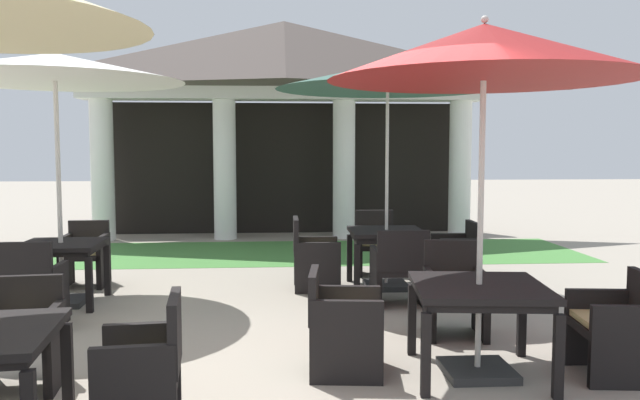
{
  "coord_description": "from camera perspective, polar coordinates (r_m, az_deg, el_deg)",
  "views": [
    {
      "loc": [
        -0.19,
        -4.69,
        1.82
      ],
      "look_at": [
        0.27,
        1.76,
        1.28
      ],
      "focal_mm": 35.55,
      "sensor_mm": 36.0,
      "label": 1
    }
  ],
  "objects": [
    {
      "name": "ground_plane",
      "position": [
        5.04,
        -1.69,
        -16.38
      ],
      "size": [
        60.0,
        60.0,
        0.0
      ],
      "primitive_type": "plane",
      "color": "#9E9384"
    },
    {
      "name": "background_pavilion",
      "position": [
        12.76,
        -3.24,
        11.12
      ],
      "size": [
        8.3,
        2.54,
        4.27
      ],
      "color": "white",
      "rests_on": "ground"
    },
    {
      "name": "lawn_strip",
      "position": [
        10.98,
        -3.02,
        -4.74
      ],
      "size": [
        10.1,
        2.64,
        0.01
      ],
      "primitive_type": "cube",
      "color": "#47843D",
      "rests_on": "ground"
    },
    {
      "name": "patio_table_near_foreground",
      "position": [
        5.23,
        14.11,
        -8.33
      ],
      "size": [
        1.13,
        1.13,
        0.74
      ],
      "rotation": [
        0.0,
        0.0,
        -0.11
      ],
      "color": "black",
      "rests_on": "ground"
    },
    {
      "name": "patio_umbrella_near_foreground",
      "position": [
        5.15,
        14.55,
        12.52
      ],
      "size": [
        2.43,
        2.43,
        2.82
      ],
      "color": "#2D2D2D",
      "rests_on": "ground"
    },
    {
      "name": "patio_chair_near_foreground_east",
      "position": [
        5.62,
        25.18,
        -10.36
      ],
      "size": [
        0.62,
        0.66,
        0.83
      ],
      "rotation": [
        0.0,
        0.0,
        1.46
      ],
      "color": "black",
      "rests_on": "ground"
    },
    {
      "name": "patio_chair_near_foreground_west",
      "position": [
        5.18,
        2.0,
        -11.1
      ],
      "size": [
        0.64,
        0.63,
        0.83
      ],
      "rotation": [
        0.0,
        0.0,
        -1.68
      ],
      "color": "black",
      "rests_on": "ground"
    },
    {
      "name": "patio_chair_near_foreground_north",
      "position": [
        6.33,
        12.02,
        -8.25
      ],
      "size": [
        0.62,
        0.63,
        0.9
      ],
      "rotation": [
        0.0,
        0.0,
        -3.25
      ],
      "color": "black",
      "rests_on": "ground"
    },
    {
      "name": "patio_chair_mid_left_east",
      "position": [
        4.23,
        -15.52,
        -14.81
      ],
      "size": [
        0.55,
        0.59,
        0.9
      ],
      "rotation": [
        0.0,
        0.0,
        -4.61
      ],
      "color": "black",
      "rests_on": "ground"
    },
    {
      "name": "patio_chair_mid_left_north",
      "position": [
        5.37,
        -25.41,
        -11.04
      ],
      "size": [
        0.62,
        0.56,
        0.82
      ],
      "rotation": [
        0.0,
        0.0,
        -3.04
      ],
      "color": "black",
      "rests_on": "ground"
    },
    {
      "name": "patio_table_mid_right",
      "position": [
        8.2,
        5.99,
        -3.39
      ],
      "size": [
        0.94,
        0.94,
        0.76
      ],
      "rotation": [
        0.0,
        0.0,
        -0.01
      ],
      "color": "black",
      "rests_on": "ground"
    },
    {
      "name": "patio_umbrella_mid_right",
      "position": [
        8.17,
        6.12,
        10.87
      ],
      "size": [
        2.85,
        2.85,
        2.94
      ],
      "color": "#2D2D2D",
      "rests_on": "ground"
    },
    {
      "name": "patio_chair_mid_right_south",
      "position": [
        7.33,
        7.17,
        -6.29
      ],
      "size": [
        0.61,
        0.57,
        0.9
      ],
      "rotation": [
        0.0,
        0.0,
        -0.01
      ],
      "color": "black",
      "rests_on": "ground"
    },
    {
      "name": "patio_chair_mid_right_west",
      "position": [
        8.14,
        -0.59,
        -5.12
      ],
      "size": [
        0.59,
        0.59,
        0.92
      ],
      "rotation": [
        0.0,
        0.0,
        -1.58
      ],
      "color": "black",
      "rests_on": "ground"
    },
    {
      "name": "patio_chair_mid_right_east",
      "position": [
        8.44,
        12.26,
        -4.92
      ],
      "size": [
        0.53,
        0.55,
        0.85
      ],
      "rotation": [
        0.0,
        0.0,
        1.56
      ],
      "color": "black",
      "rests_on": "ground"
    },
    {
      "name": "patio_chair_mid_right_north",
      "position": [
        9.15,
        5.03,
        -4.06
      ],
      "size": [
        0.58,
        0.52,
        0.9
      ],
      "rotation": [
        0.0,
        0.0,
        -3.15
      ],
      "color": "black",
      "rests_on": "ground"
    },
    {
      "name": "patio_table_far_back",
      "position": [
        7.91,
        -22.28,
        -4.27
      ],
      "size": [
        0.92,
        0.92,
        0.72
      ],
      "rotation": [
        0.0,
        0.0,
        0.02
      ],
      "color": "black",
      "rests_on": "ground"
    },
    {
      "name": "patio_umbrella_far_back",
      "position": [
        7.86,
        -22.77,
        10.82
      ],
      "size": [
        2.89,
        2.89,
        2.93
      ],
      "color": "#2D2D2D",
      "rests_on": "ground"
    },
    {
      "name": "patio_chair_far_back_north",
      "position": [
        8.88,
        -20.38,
        -4.69
      ],
      "size": [
        0.56,
        0.57,
        0.84
      ],
      "rotation": [
        0.0,
        0.0,
        -3.12
      ],
      "color": "black",
      "rests_on": "ground"
    },
    {
      "name": "patio_chair_far_back_south",
      "position": [
        7.01,
        -24.61,
        -7.21
      ],
      "size": [
        0.59,
        0.54,
        0.91
      ],
      "rotation": [
        0.0,
        0.0,
        0.02
      ],
      "color": "black",
      "rests_on": "ground"
    }
  ]
}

